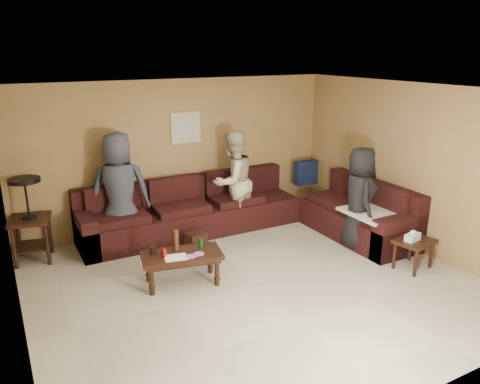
{
  "coord_description": "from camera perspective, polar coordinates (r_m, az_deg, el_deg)",
  "views": [
    {
      "loc": [
        -2.79,
        -4.77,
        2.97
      ],
      "look_at": [
        0.25,
        0.85,
        1.0
      ],
      "focal_mm": 35.0,
      "sensor_mm": 36.0,
      "label": 1
    }
  ],
  "objects": [
    {
      "name": "side_table_right",
      "position": [
        6.96,
        20.42,
        -5.9
      ],
      "size": [
        0.59,
        0.52,
        0.57
      ],
      "rotation": [
        0.0,
        0.0,
        0.21
      ],
      "color": "black",
      "rests_on": "ground"
    },
    {
      "name": "wall_art",
      "position": [
        7.9,
        -6.65,
        7.78
      ],
      "size": [
        0.52,
        0.04,
        0.52
      ],
      "color": "tan",
      "rests_on": "ground"
    },
    {
      "name": "waste_bin",
      "position": [
        7.12,
        -5.39,
        -6.18
      ],
      "size": [
        0.3,
        0.3,
        0.32
      ],
      "primitive_type": "cube",
      "rotation": [
        0.0,
        0.0,
        0.12
      ],
      "color": "black",
      "rests_on": "ground"
    },
    {
      "name": "end_table_left",
      "position": [
        7.31,
        -24.28,
        -2.95
      ],
      "size": [
        0.64,
        0.64,
        1.24
      ],
      "rotation": [
        0.0,
        0.0,
        -0.21
      ],
      "color": "black",
      "rests_on": "ground"
    },
    {
      "name": "person_right",
      "position": [
        7.33,
        14.33,
        -0.73
      ],
      "size": [
        0.78,
        0.91,
        1.58
      ],
      "primitive_type": "imported",
      "rotation": [
        0.0,
        0.0,
        1.15
      ],
      "color": "black",
      "rests_on": "ground"
    },
    {
      "name": "person_middle",
      "position": [
        7.78,
        -0.85,
        1.3
      ],
      "size": [
        0.97,
        0.85,
        1.69
      ],
      "primitive_type": "imported",
      "rotation": [
        0.0,
        0.0,
        3.44
      ],
      "color": "#BAAE8A",
      "rests_on": "ground"
    },
    {
      "name": "person_left",
      "position": [
        7.31,
        -14.43,
        0.14
      ],
      "size": [
        1.02,
        0.83,
        1.8
      ],
      "primitive_type": "imported",
      "rotation": [
        0.0,
        0.0,
        2.81
      ],
      "color": "#2D323F",
      "rests_on": "ground"
    },
    {
      "name": "sectional_sofa",
      "position": [
        7.71,
        1.32,
        -2.91
      ],
      "size": [
        4.65,
        2.9,
        0.97
      ],
      "color": "black",
      "rests_on": "ground"
    },
    {
      "name": "coffee_table",
      "position": [
        6.18,
        -7.16,
        -7.93
      ],
      "size": [
        1.11,
        0.71,
        0.71
      ],
      "rotation": [
        0.0,
        0.0,
        -0.2
      ],
      "color": "black",
      "rests_on": "ground"
    },
    {
      "name": "room",
      "position": [
        5.68,
        1.87,
        3.81
      ],
      "size": [
        5.6,
        5.5,
        2.5
      ],
      "color": "#AEA993",
      "rests_on": "ground"
    }
  ]
}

